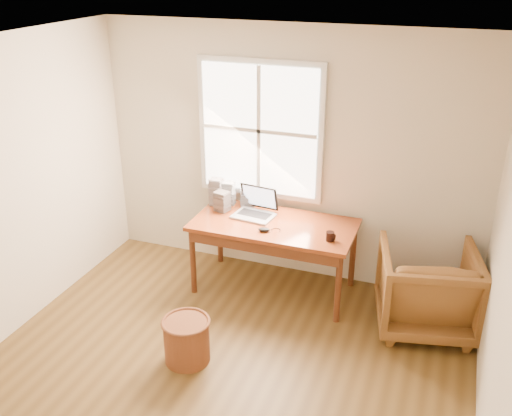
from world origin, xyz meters
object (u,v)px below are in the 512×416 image
Objects in this scene: laptop at (253,204)px; coffee_mug at (330,236)px; desk at (274,225)px; cd_stack_a at (228,193)px; wicker_stool at (187,341)px; armchair at (427,289)px.

coffee_mug is at bearing -8.95° from laptop.
desk is 0.68m from cd_stack_a.
wicker_stool is at bearing -103.88° from desk.
coffee_mug is 0.35× the size of cd_stack_a.
coffee_mug is at bearing 50.98° from wicker_stool.
armchair is 2.26× the size of wicker_stool.
coffee_mug is at bearing -20.75° from cd_stack_a.
armchair is 9.81× the size of coffee_mug.
cd_stack_a is (-1.20, 0.46, 0.08)m from coffee_mug.
wicker_stool is (-1.84, -1.20, -0.20)m from armchair.
desk is 1.84× the size of armchair.
wicker_stool is (-0.33, -1.32, -0.54)m from desk.
coffee_mug is (0.84, -0.24, -0.10)m from laptop.
armchair is at bearing 18.91° from coffee_mug.
laptop is at bearing -179.90° from coffee_mug.
armchair is at bearing 33.06° from wicker_stool.
laptop is at bearing 166.29° from desk.
cd_stack_a reaches higher than armchair.
desk is 0.30m from laptop.
cd_stack_a is at bearing 155.68° from laptop.
laptop is 4.62× the size of coffee_mug.
wicker_stool is 1.59m from coffee_mug.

